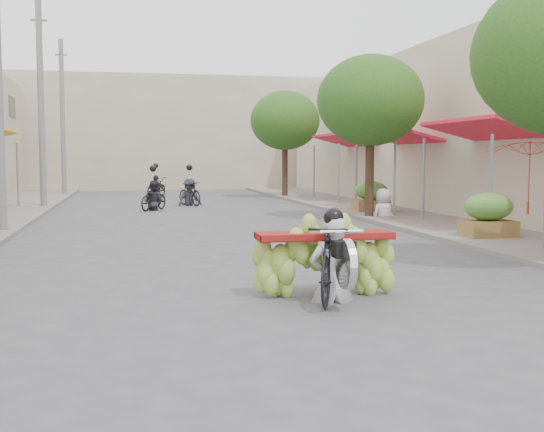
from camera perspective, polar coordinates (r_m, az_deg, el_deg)
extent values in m
plane|color=#525156|center=(7.34, 5.99, -10.91)|extent=(120.00, 120.00, 0.00)
cube|color=gray|center=(23.66, 10.93, 0.14)|extent=(4.00, 60.00, 0.12)
cylinder|color=slate|center=(24.27, -21.75, 2.88)|extent=(0.08, 0.08, 2.55)
cylinder|color=slate|center=(27.82, -20.50, 3.13)|extent=(0.08, 0.08, 2.55)
cube|color=#1E2328|center=(38.25, -20.96, 8.51)|extent=(0.08, 2.00, 1.10)
cube|color=red|center=(19.14, 17.27, 6.96)|extent=(1.77, 4.20, 0.53)
cylinder|color=slate|center=(17.09, 17.85, 2.27)|extent=(0.08, 0.08, 2.55)
cylinder|color=slate|center=(20.47, 12.55, 2.79)|extent=(0.08, 0.08, 2.55)
cube|color=red|center=(24.56, 10.38, 6.61)|extent=(1.77, 4.20, 0.53)
cylinder|color=slate|center=(22.49, 10.23, 3.01)|extent=(0.08, 0.08, 2.55)
cylinder|color=slate|center=(26.04, 7.06, 3.31)|extent=(0.08, 0.08, 2.55)
cube|color=red|center=(30.19, 6.02, 6.33)|extent=(1.77, 4.20, 0.53)
cylinder|color=slate|center=(28.13, 5.60, 3.44)|extent=(0.08, 0.08, 2.55)
cylinder|color=slate|center=(31.77, 3.53, 3.62)|extent=(0.08, 0.08, 2.55)
cube|color=#B7A890|center=(44.79, -9.24, 6.79)|extent=(20.00, 6.00, 7.00)
cylinder|color=slate|center=(27.97, -18.77, 8.78)|extent=(0.24, 0.24, 8.00)
cube|color=slate|center=(28.37, -18.95, 15.24)|extent=(0.60, 0.08, 0.08)
cylinder|color=slate|center=(36.90, -17.12, 7.83)|extent=(0.24, 0.24, 8.00)
cube|color=slate|center=(37.21, -17.24, 12.75)|extent=(0.60, 0.08, 0.08)
cylinder|color=#3A2719|center=(22.06, 8.17, 3.85)|extent=(0.28, 0.28, 3.20)
ellipsoid|color=#2C5B1B|center=(22.13, 8.24, 9.55)|extent=(3.40, 3.40, 2.90)
cylinder|color=#3A2719|center=(33.58, 1.09, 4.25)|extent=(0.28, 0.28, 3.20)
ellipsoid|color=#2C5B1B|center=(33.63, 1.09, 8.01)|extent=(3.40, 3.40, 2.90)
cube|color=olive|center=(17.01, 17.64, -0.79)|extent=(1.20, 0.80, 0.50)
ellipsoid|color=#519236|center=(16.97, 17.69, 1.16)|extent=(1.20, 0.88, 0.66)
cube|color=olive|center=(24.27, 8.28, 1.03)|extent=(1.20, 0.80, 0.50)
ellipsoid|color=#519236|center=(24.23, 8.30, 2.40)|extent=(1.20, 0.88, 0.66)
imported|color=black|center=(9.52, 4.99, -3.76)|extent=(1.28, 1.97, 1.13)
cylinder|color=silver|center=(8.90, 6.22, -4.01)|extent=(0.10, 0.66, 0.66)
cube|color=black|center=(8.97, 6.03, -2.78)|extent=(0.28, 0.22, 0.22)
cylinder|color=silver|center=(9.04, 5.85, -1.31)|extent=(0.60, 0.05, 0.05)
cube|color=maroon|center=(9.81, 4.41, -1.63)|extent=(1.96, 0.55, 0.10)
imported|color=silver|center=(9.40, 5.11, 0.05)|extent=(0.65, 0.48, 1.80)
sphere|color=black|center=(9.34, 5.21, 5.37)|extent=(0.28, 0.28, 0.28)
imported|color=red|center=(15.48, 20.88, 6.16)|extent=(1.98, 1.98, 1.63)
imported|color=silver|center=(22.12, 9.31, 2.30)|extent=(1.01, 0.81, 1.77)
imported|color=black|center=(26.04, -9.90, 1.49)|extent=(1.39, 1.73, 0.93)
imported|color=#28272F|center=(26.01, -9.92, 2.94)|extent=(0.93, 0.83, 1.65)
sphere|color=black|center=(26.00, -9.94, 3.94)|extent=(0.26, 0.26, 0.26)
imported|color=black|center=(28.30, -6.91, 1.90)|extent=(1.19, 1.81, 1.04)
imported|color=#28272F|center=(28.27, -6.92, 3.13)|extent=(1.19, 0.94, 1.65)
sphere|color=black|center=(28.26, -6.93, 4.05)|extent=(0.26, 0.26, 0.26)
imported|color=black|center=(34.30, -9.67, 2.37)|extent=(1.45, 1.91, 1.02)
imported|color=#28272F|center=(34.28, -9.69, 3.40)|extent=(1.11, 0.94, 1.65)
sphere|color=black|center=(34.27, -9.70, 4.17)|extent=(0.26, 0.26, 0.26)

